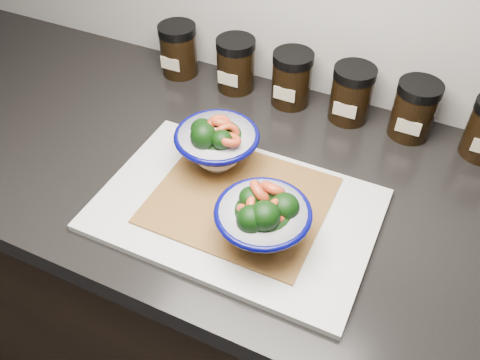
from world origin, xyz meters
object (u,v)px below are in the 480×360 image
at_px(spice_jar_a, 179,50).
at_px(spice_jar_b, 236,64).
at_px(cutting_board, 236,210).
at_px(spice_jar_d, 351,94).
at_px(spice_jar_c, 292,78).
at_px(bowl_left, 217,144).
at_px(spice_jar_e, 414,110).
at_px(bowl_right, 263,219).

xyz_separation_m(spice_jar_a, spice_jar_b, (0.14, 0.00, 0.00)).
bearing_deg(cutting_board, spice_jar_a, 131.99).
height_order(spice_jar_a, spice_jar_d, same).
distance_m(spice_jar_b, spice_jar_c, 0.13).
relative_size(bowl_left, spice_jar_e, 1.30).
bearing_deg(spice_jar_e, cutting_board, -122.93).
xyz_separation_m(bowl_left, spice_jar_e, (0.29, 0.25, -0.01)).
height_order(cutting_board, spice_jar_a, spice_jar_a).
bearing_deg(spice_jar_c, bowl_right, -75.20).
relative_size(bowl_right, spice_jar_b, 1.28).
bearing_deg(spice_jar_c, spice_jar_e, 0.00).
bearing_deg(spice_jar_a, spice_jar_c, 0.00).
xyz_separation_m(spice_jar_a, spice_jar_e, (0.51, 0.00, 0.00)).
distance_m(spice_jar_a, spice_jar_b, 0.14).
bearing_deg(cutting_board, spice_jar_d, 74.44).
height_order(spice_jar_a, spice_jar_c, same).
relative_size(bowl_right, spice_jar_d, 1.28).
distance_m(bowl_right, spice_jar_a, 0.52).
distance_m(cutting_board, spice_jar_a, 0.45).
xyz_separation_m(bowl_left, spice_jar_c, (0.04, 0.25, -0.01)).
xyz_separation_m(bowl_right, spice_jar_b, (-0.22, 0.38, -0.01)).
height_order(bowl_right, spice_jar_a, bowl_right).
bearing_deg(spice_jar_a, cutting_board, -48.01).
bearing_deg(cutting_board, bowl_right, -35.22).
relative_size(spice_jar_c, spice_jar_d, 1.00).
distance_m(bowl_left, spice_jar_b, 0.26).
height_order(spice_jar_c, spice_jar_d, same).
bearing_deg(spice_jar_c, spice_jar_d, 0.00).
relative_size(spice_jar_b, spice_jar_e, 1.00).
bearing_deg(spice_jar_a, spice_jar_e, 0.00).
bearing_deg(spice_jar_e, spice_jar_b, 180.00).
distance_m(spice_jar_d, spice_jar_e, 0.12).
relative_size(bowl_left, spice_jar_d, 1.30).
distance_m(spice_jar_a, spice_jar_d, 0.39).
height_order(bowl_right, spice_jar_b, bowl_right).
relative_size(cutting_board, bowl_right, 3.10).
xyz_separation_m(cutting_board, spice_jar_d, (0.09, 0.33, 0.05)).
relative_size(spice_jar_a, spice_jar_c, 1.00).
bearing_deg(spice_jar_c, bowl_left, -99.36).
relative_size(spice_jar_d, spice_jar_e, 1.00).
bearing_deg(spice_jar_d, spice_jar_a, 180.00).
bearing_deg(spice_jar_b, bowl_left, -71.52).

